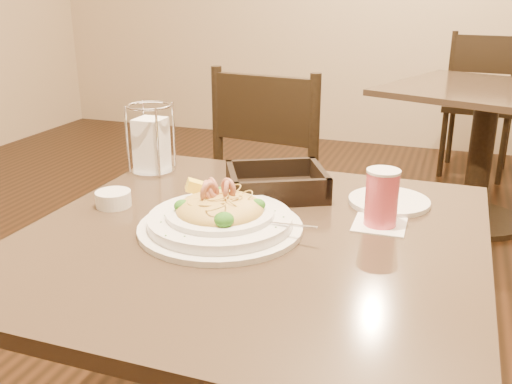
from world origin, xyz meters
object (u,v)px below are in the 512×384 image
(background_table, at_px, (484,132))
(dining_chair_far, at_px, (480,101))
(butter_ramekin, at_px, (113,199))
(pasta_bowl, at_px, (220,216))
(dining_chair_near, at_px, (279,184))
(main_table, at_px, (253,329))
(side_plate, at_px, (389,201))
(bread_basket, at_px, (276,186))
(napkin_caddy, at_px, (151,143))
(drink_glass, at_px, (382,198))

(background_table, bearing_deg, dining_chair_far, 90.57)
(background_table, bearing_deg, butter_ramekin, -112.79)
(pasta_bowl, bearing_deg, dining_chair_near, 99.95)
(butter_ramekin, bearing_deg, main_table, -5.70)
(background_table, height_order, dining_chair_near, dining_chair_near)
(side_plate, bearing_deg, pasta_bowl, -138.50)
(dining_chair_near, relative_size, butter_ramekin, 11.78)
(main_table, height_order, pasta_bowl, pasta_bowl)
(background_table, bearing_deg, main_table, -103.74)
(side_plate, distance_m, butter_ramekin, 0.62)
(pasta_bowl, height_order, bread_basket, pasta_bowl)
(side_plate, bearing_deg, bread_basket, -174.40)
(main_table, distance_m, background_table, 2.11)
(bread_basket, relative_size, butter_ramekin, 3.58)
(bread_basket, bearing_deg, dining_chair_far, 79.10)
(background_table, distance_m, pasta_bowl, 2.15)
(main_table, distance_m, side_plate, 0.42)
(side_plate, relative_size, butter_ramekin, 2.31)
(main_table, xyz_separation_m, butter_ramekin, (-0.35, 0.03, 0.24))
(side_plate, bearing_deg, napkin_caddy, 176.94)
(dining_chair_far, height_order, butter_ramekin, dining_chair_far)
(napkin_caddy, bearing_deg, side_plate, -3.06)
(dining_chair_near, distance_m, drink_glass, 0.96)
(drink_glass, bearing_deg, bread_basket, 157.58)
(dining_chair_near, bearing_deg, napkin_caddy, 82.93)
(pasta_bowl, height_order, drink_glass, drink_glass)
(main_table, relative_size, side_plate, 4.93)
(dining_chair_far, distance_m, butter_ramekin, 3.00)
(side_plate, bearing_deg, drink_glass, -90.95)
(drink_glass, relative_size, butter_ramekin, 1.52)
(main_table, relative_size, pasta_bowl, 2.43)
(main_table, bearing_deg, dining_chair_far, 80.40)
(butter_ramekin, bearing_deg, bread_basket, 31.43)
(main_table, xyz_separation_m, dining_chair_near, (-0.23, 0.91, 0.01))
(background_table, bearing_deg, dining_chair_near, -122.74)
(napkin_caddy, bearing_deg, pasta_bowl, -43.00)
(background_table, height_order, drink_glass, drink_glass)
(main_table, bearing_deg, butter_ramekin, 174.30)
(background_table, distance_m, dining_chair_near, 1.35)
(main_table, height_order, butter_ramekin, butter_ramekin)
(main_table, xyz_separation_m, background_table, (0.50, 2.05, 0.00))
(dining_chair_far, xyz_separation_m, pasta_bowl, (-0.56, -2.92, 0.25))
(pasta_bowl, relative_size, napkin_caddy, 2.03)
(main_table, bearing_deg, dining_chair_near, 104.01)
(butter_ramekin, bearing_deg, background_table, 67.21)
(background_table, bearing_deg, pasta_bowl, -105.38)
(dining_chair_near, distance_m, butter_ramekin, 0.92)
(napkin_caddy, height_order, side_plate, napkin_caddy)
(dining_chair_far, distance_m, bread_basket, 2.74)
(drink_glass, bearing_deg, dining_chair_near, 120.37)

